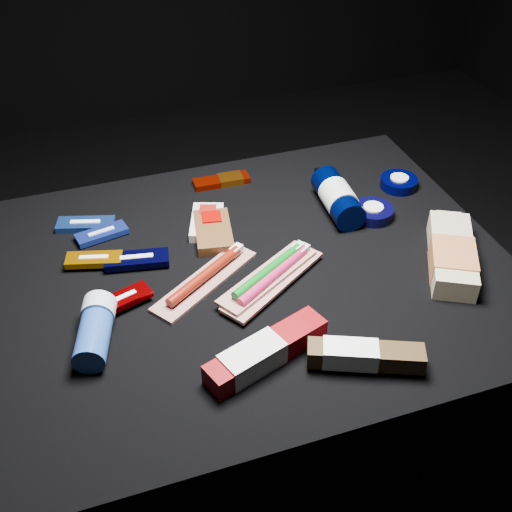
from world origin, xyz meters
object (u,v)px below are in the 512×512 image
object	(u,v)px
bodywash_bottle	(452,256)
toothpaste_carton_red	(262,354)
deodorant_stick	(95,330)
lotion_bottle	(338,198)

from	to	relation	value
bodywash_bottle	toothpaste_carton_red	world-z (taller)	bodywash_bottle
bodywash_bottle	deodorant_stick	size ratio (longest dim) A/B	1.59
deodorant_stick	toothpaste_carton_red	size ratio (longest dim) A/B	0.66
lotion_bottle	bodywash_bottle	distance (m)	0.27
deodorant_stick	toothpaste_carton_red	bearing A→B (deg)	-12.50
bodywash_bottle	toothpaste_carton_red	size ratio (longest dim) A/B	1.05
lotion_bottle	deodorant_stick	distance (m)	0.58
bodywash_bottle	deodorant_stick	bearing A→B (deg)	-153.06
bodywash_bottle	deodorant_stick	xyz separation A→B (m)	(-0.66, 0.01, 0.00)
bodywash_bottle	toothpaste_carton_red	distance (m)	0.43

